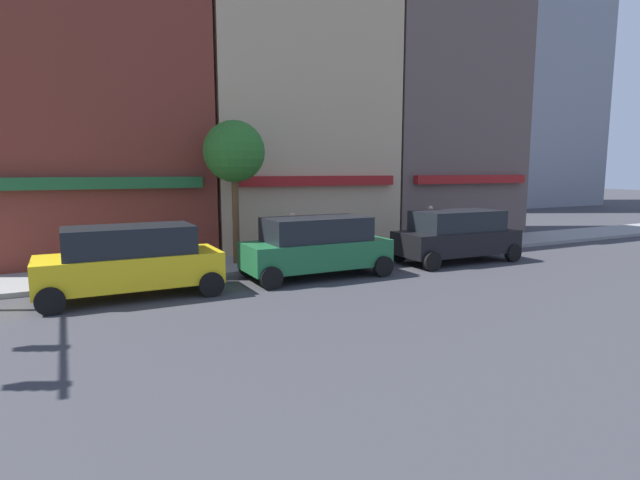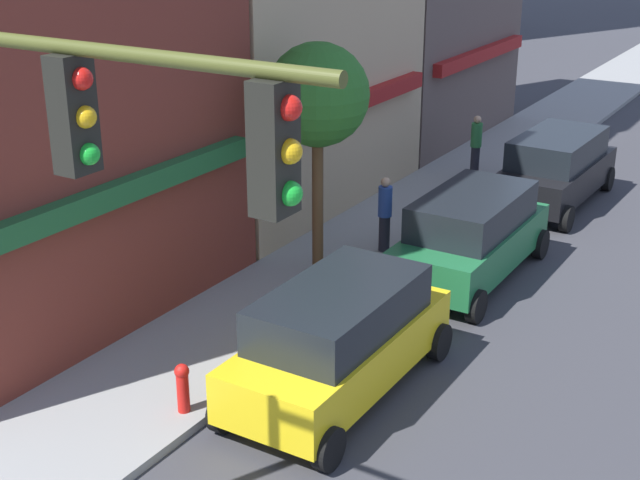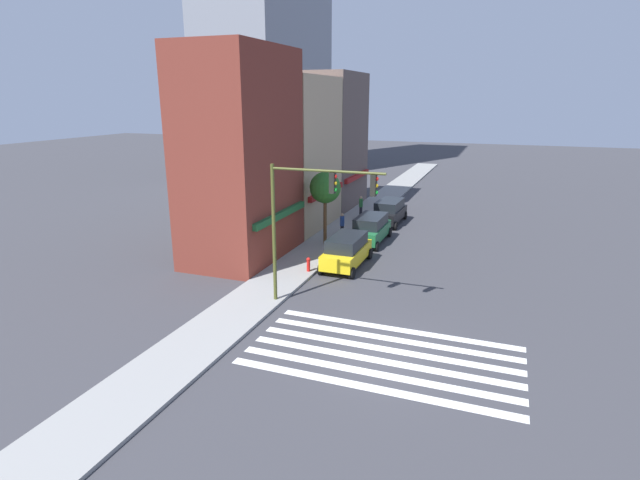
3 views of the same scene
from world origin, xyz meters
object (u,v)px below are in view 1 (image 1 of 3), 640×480
(suv_yellow, at_px, (130,260))
(suv_black, at_px, (457,235))
(pedestrian_blue_shirt, at_px, (292,236))
(street_tree, at_px, (234,153))
(fire_hydrant, at_px, (48,270))
(pedestrian_green_top, at_px, (430,226))
(suv_green, at_px, (316,245))

(suv_yellow, distance_m, suv_black, 11.52)
(suv_yellow, xyz_separation_m, pedestrian_blue_shirt, (5.75, 2.16, 0.04))
(street_tree, bearing_deg, fire_hydrant, -169.40)
(suv_yellow, bearing_deg, suv_black, -0.26)
(suv_black, xyz_separation_m, pedestrian_green_top, (0.93, 2.67, 0.04))
(fire_hydrant, bearing_deg, pedestrian_blue_shirt, 3.42)
(suv_black, bearing_deg, street_tree, 161.44)
(suv_black, xyz_separation_m, street_tree, (-7.67, 2.80, 3.00))
(pedestrian_green_top, bearing_deg, suv_yellow, 41.50)
(pedestrian_blue_shirt, distance_m, street_tree, 3.57)
(suv_yellow, relative_size, fire_hydrant, 5.59)
(suv_yellow, relative_size, suv_green, 1.00)
(suv_yellow, bearing_deg, fire_hydrant, 139.66)
(suv_green, relative_size, pedestrian_green_top, 2.66)
(suv_black, distance_m, pedestrian_blue_shirt, 6.16)
(pedestrian_blue_shirt, xyz_separation_m, fire_hydrant, (-7.77, -0.46, -0.46))
(pedestrian_blue_shirt, bearing_deg, fire_hydrant, 34.41)
(fire_hydrant, relative_size, street_tree, 0.17)
(pedestrian_green_top, distance_m, street_tree, 9.09)
(fire_hydrant, height_order, street_tree, street_tree)
(suv_black, relative_size, pedestrian_blue_shirt, 2.68)
(suv_yellow, bearing_deg, pedestrian_blue_shirt, 20.35)
(suv_black, relative_size, street_tree, 0.95)
(suv_green, relative_size, street_tree, 0.94)
(pedestrian_blue_shirt, distance_m, pedestrian_green_top, 6.72)
(suv_black, height_order, street_tree, street_tree)
(suv_green, distance_m, pedestrian_blue_shirt, 2.17)
(suv_yellow, distance_m, street_tree, 5.63)
(fire_hydrant, distance_m, street_tree, 6.89)
(pedestrian_blue_shirt, height_order, fire_hydrant, pedestrian_blue_shirt)
(pedestrian_blue_shirt, bearing_deg, suv_yellow, 51.60)
(suv_black, distance_m, fire_hydrant, 13.66)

